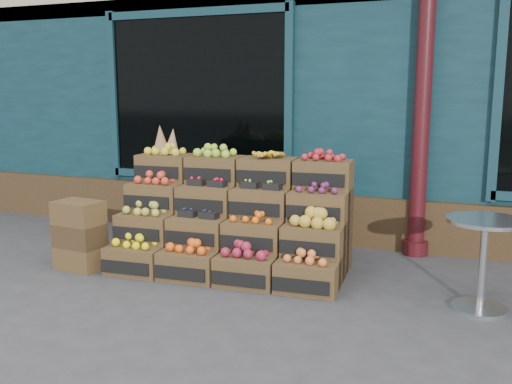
% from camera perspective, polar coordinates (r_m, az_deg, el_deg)
% --- Properties ---
extents(ground, '(60.00, 60.00, 0.00)m').
position_cam_1_polar(ground, '(5.11, -0.84, -10.90)').
color(ground, '#373739').
rests_on(ground, ground).
extents(shop_facade, '(12.00, 6.24, 4.80)m').
position_cam_1_polar(shop_facade, '(9.70, 11.12, 13.37)').
color(shop_facade, '#0F2C34').
rests_on(shop_facade, ground).
extents(crate_display, '(2.41, 1.31, 1.46)m').
position_cam_1_polar(crate_display, '(5.92, -2.28, -3.35)').
color(crate_display, '#4B371D').
rests_on(crate_display, ground).
extents(spare_crates, '(0.51, 0.38, 0.71)m').
position_cam_1_polar(spare_crates, '(6.17, -17.22, -4.14)').
color(spare_crates, '#4B371D').
rests_on(spare_crates, ground).
extents(bistro_table, '(0.63, 0.63, 0.79)m').
position_cam_1_polar(bistro_table, '(5.13, 21.78, -5.75)').
color(bistro_table, '#BABDC2').
rests_on(bistro_table, ground).
extents(shopkeeper, '(0.84, 0.67, 2.00)m').
position_cam_1_polar(shopkeeper, '(8.12, -6.02, 4.26)').
color(shopkeeper, '#164D2A').
rests_on(shopkeeper, ground).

